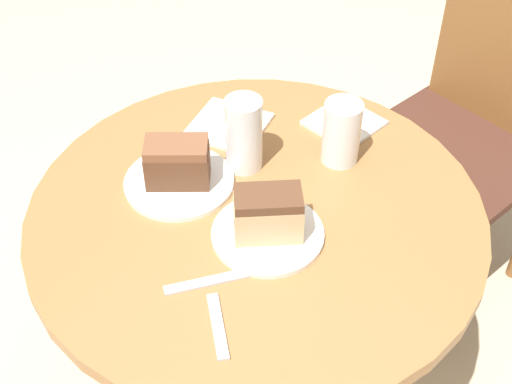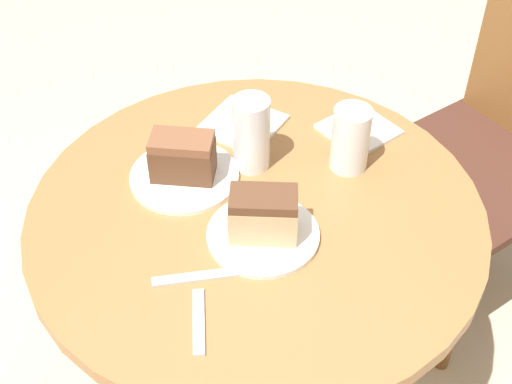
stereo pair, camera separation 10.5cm
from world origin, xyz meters
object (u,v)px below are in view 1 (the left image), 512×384
plate_near (268,234)px  glass_water (341,135)px  chair (467,127)px  glass_lemonade (244,138)px  plate_far (179,182)px  cake_slice_far (177,162)px  cake_slice_near (268,214)px

plate_near → glass_water: 0.26m
chair → glass_lemonade: bearing=-96.0°
chair → plate_far: bearing=-97.8°
glass_lemonade → glass_water: 0.18m
glass_water → plate_near: bearing=-84.6°
cake_slice_far → glass_water: size_ratio=1.02×
chair → glass_lemonade: (-0.18, -0.66, 0.28)m
plate_far → glass_water: 0.32m
plate_far → cake_slice_near: size_ratio=1.58×
plate_near → plate_far: size_ratio=0.95×
chair → cake_slice_far: chair is taller
glass_water → cake_slice_near: bearing=-84.6°
plate_near → glass_water: bearing=95.4°
cake_slice_near → glass_lemonade: 0.19m
chair → glass_lemonade: 0.74m
cake_slice_near → glass_water: glass_water is taller
plate_far → cake_slice_far: bearing=90.0°
chair → cake_slice_near: (-0.02, -0.78, 0.27)m
cake_slice_near → glass_lemonade: size_ratio=0.87×
plate_far → glass_lemonade: (0.06, 0.12, 0.06)m
glass_lemonade → plate_near: bearing=-37.7°
plate_near → glass_water: glass_water is taller
plate_near → cake_slice_far: size_ratio=1.48×
plate_near → cake_slice_far: cake_slice_far is taller
cake_slice_near → cake_slice_far: cake_slice_near is taller
cake_slice_far → glass_lemonade: 0.13m
cake_slice_near → glass_water: 0.25m
plate_far → glass_lemonade: size_ratio=1.38×
chair → glass_water: (-0.05, -0.53, 0.27)m
cake_slice_far → chair: bearing=73.4°
chair → glass_water: chair is taller
chair → glass_water: size_ratio=7.43×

